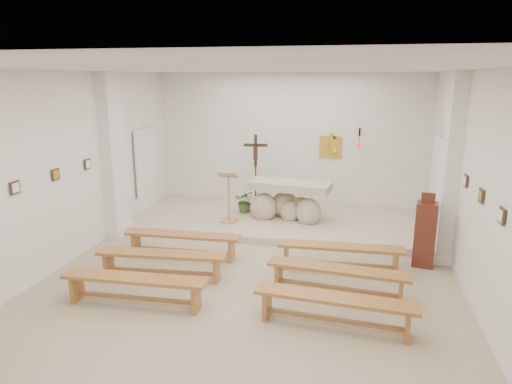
% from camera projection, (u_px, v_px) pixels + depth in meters
% --- Properties ---
extents(ground, '(7.00, 10.00, 0.00)m').
position_uv_depth(ground, '(245.00, 288.00, 7.53)').
color(ground, tan).
rests_on(ground, ground).
extents(wall_left, '(0.02, 10.00, 3.50)m').
position_uv_depth(wall_left, '(47.00, 175.00, 7.82)').
color(wall_left, white).
rests_on(wall_left, ground).
extents(wall_right, '(0.02, 10.00, 3.50)m').
position_uv_depth(wall_right, '(486.00, 197.00, 6.38)').
color(wall_right, white).
rests_on(wall_right, ground).
extents(wall_back, '(7.00, 0.02, 3.50)m').
position_uv_depth(wall_back, '(290.00, 142.00, 11.82)').
color(wall_back, white).
rests_on(wall_back, ground).
extents(ceiling, '(7.00, 10.00, 0.02)m').
position_uv_depth(ceiling, '(244.00, 70.00, 6.67)').
color(ceiling, silver).
rests_on(ceiling, wall_back).
extents(sanctuary_platform, '(6.98, 3.00, 0.15)m').
position_uv_depth(sanctuary_platform, '(280.00, 220.00, 10.83)').
color(sanctuary_platform, beige).
rests_on(sanctuary_platform, ground).
extents(pilaster_left, '(0.26, 0.55, 3.50)m').
position_uv_depth(pilaster_left, '(113.00, 156.00, 9.69)').
color(pilaster_left, white).
rests_on(pilaster_left, ground).
extents(pilaster_right, '(0.26, 0.55, 3.50)m').
position_uv_depth(pilaster_right, '(450.00, 169.00, 8.30)').
color(pilaster_right, white).
rests_on(pilaster_right, ground).
extents(gold_wall_relief, '(0.55, 0.04, 0.55)m').
position_uv_depth(gold_wall_relief, '(331.00, 147.00, 11.60)').
color(gold_wall_relief, gold).
rests_on(gold_wall_relief, wall_back).
extents(sanctuary_lamp, '(0.11, 0.36, 0.44)m').
position_uv_depth(sanctuary_lamp, '(359.00, 143.00, 11.18)').
color(sanctuary_lamp, black).
rests_on(sanctuary_lamp, wall_back).
extents(station_frame_left_front, '(0.03, 0.20, 0.20)m').
position_uv_depth(station_frame_left_front, '(15.00, 188.00, 7.06)').
color(station_frame_left_front, '#43281D').
rests_on(station_frame_left_front, wall_left).
extents(station_frame_left_mid, '(0.03, 0.20, 0.20)m').
position_uv_depth(station_frame_left_mid, '(56.00, 174.00, 8.01)').
color(station_frame_left_mid, '#43281D').
rests_on(station_frame_left_mid, wall_left).
extents(station_frame_left_rear, '(0.03, 0.20, 0.20)m').
position_uv_depth(station_frame_left_rear, '(88.00, 164.00, 8.96)').
color(station_frame_left_rear, '#43281D').
rests_on(station_frame_left_rear, wall_left).
extents(station_frame_right_front, '(0.03, 0.20, 0.20)m').
position_uv_depth(station_frame_right_front, '(502.00, 216.00, 5.63)').
color(station_frame_right_front, '#43281D').
rests_on(station_frame_right_front, wall_right).
extents(station_frame_right_mid, '(0.03, 0.20, 0.20)m').
position_uv_depth(station_frame_right_mid, '(481.00, 196.00, 6.58)').
color(station_frame_right_mid, '#43281D').
rests_on(station_frame_right_mid, wall_right).
extents(station_frame_right_rear, '(0.03, 0.20, 0.20)m').
position_uv_depth(station_frame_right_rear, '(466.00, 181.00, 7.53)').
color(station_frame_right_rear, '#43281D').
rests_on(station_frame_right_rear, wall_right).
extents(radiator_left, '(0.10, 0.85, 0.52)m').
position_uv_depth(radiator_left, '(131.00, 213.00, 10.73)').
color(radiator_left, silver).
rests_on(radiator_left, ground).
extents(radiator_right, '(0.10, 0.85, 0.52)m').
position_uv_depth(radiator_right, '(439.00, 234.00, 9.31)').
color(radiator_right, silver).
rests_on(radiator_right, ground).
extents(altar, '(1.99, 1.01, 0.98)m').
position_uv_depth(altar, '(288.00, 203.00, 10.61)').
color(altar, beige).
rests_on(altar, sanctuary_platform).
extents(lectern, '(0.44, 0.38, 1.21)m').
position_uv_depth(lectern, '(228.00, 196.00, 10.35)').
color(lectern, tan).
rests_on(lectern, sanctuary_platform).
extents(crucifix_stand, '(0.57, 0.25, 1.90)m').
position_uv_depth(crucifix_stand, '(256.00, 167.00, 11.07)').
color(crucifix_stand, '#351D11').
rests_on(crucifix_stand, sanctuary_platform).
extents(potted_plant, '(0.51, 0.45, 0.56)m').
position_uv_depth(potted_plant, '(245.00, 201.00, 11.16)').
color(potted_plant, '#386127').
rests_on(potted_plant, sanctuary_platform).
extents(donation_pedestal, '(0.42, 0.42, 1.38)m').
position_uv_depth(donation_pedestal, '(425.00, 234.00, 8.30)').
color(donation_pedestal, '#5A2619').
rests_on(donation_pedestal, ground).
extents(bench_left_front, '(2.24, 0.42, 0.47)m').
position_uv_depth(bench_left_front, '(183.00, 239.00, 8.76)').
color(bench_left_front, '#A56F30').
rests_on(bench_left_front, ground).
extents(bench_right_front, '(2.25, 0.44, 0.47)m').
position_uv_depth(bench_right_front, '(340.00, 252.00, 8.14)').
color(bench_right_front, '#A56F30').
rests_on(bench_right_front, ground).
extents(bench_left_second, '(2.26, 0.54, 0.47)m').
position_uv_depth(bench_left_second, '(161.00, 259.00, 7.82)').
color(bench_left_second, '#A56F30').
rests_on(bench_left_second, ground).
extents(bench_right_second, '(2.26, 0.58, 0.47)m').
position_uv_depth(bench_right_second, '(338.00, 274.00, 7.20)').
color(bench_right_second, '#A56F30').
rests_on(bench_right_second, ground).
extents(bench_left_third, '(2.25, 0.43, 0.47)m').
position_uv_depth(bench_left_third, '(135.00, 284.00, 6.88)').
color(bench_left_third, '#A56F30').
rests_on(bench_left_third, ground).
extents(bench_right_third, '(2.26, 0.54, 0.47)m').
position_uv_depth(bench_right_third, '(335.00, 304.00, 6.26)').
color(bench_right_third, '#A56F30').
rests_on(bench_right_third, ground).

